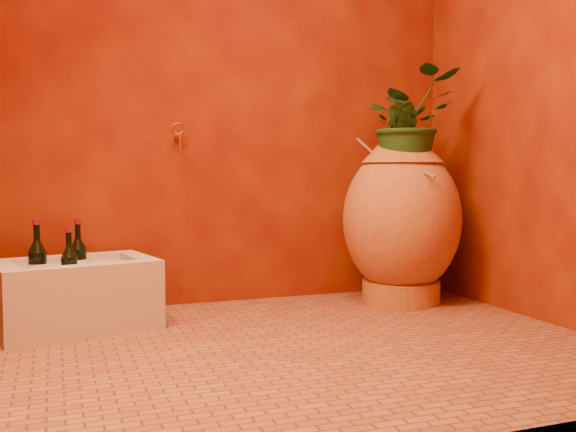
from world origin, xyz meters
name	(u,v)px	position (x,y,z in m)	size (l,w,h in m)	color
floor	(300,347)	(0.00, 0.00, 0.00)	(2.50, 2.50, 0.00)	#965531
wall_back	(234,73)	(0.00, 1.00, 1.25)	(2.50, 0.02, 2.50)	#5C0B05
wall_right	(553,56)	(1.25, 0.00, 1.25)	(0.02, 2.00, 2.50)	#5C0B05
amphora	(402,219)	(0.84, 0.65, 0.46)	(0.75, 0.75, 0.92)	#BA7734
stone_basin	(76,296)	(-0.85, 0.64, 0.15)	(0.76, 0.60, 0.31)	beige
wine_bottle_a	(69,271)	(-0.88, 0.54, 0.28)	(0.07, 0.07, 0.30)	black
wine_bottle_b	(79,263)	(-0.83, 0.73, 0.29)	(0.08, 0.08, 0.32)	black
wine_bottle_c	(38,267)	(-1.01, 0.61, 0.29)	(0.08, 0.08, 0.33)	black
wall_tap	(178,136)	(-0.32, 0.92, 0.90)	(0.07, 0.14, 0.15)	#9F6724
plant_main	(408,122)	(0.86, 0.62, 0.98)	(0.50, 0.43, 0.55)	#1A4518
plant_side	(398,138)	(0.79, 0.60, 0.89)	(0.21, 0.17, 0.37)	#1A4518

